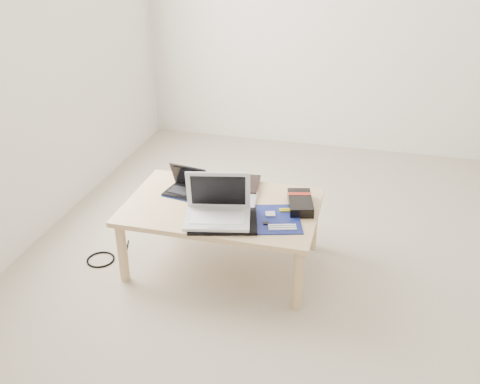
% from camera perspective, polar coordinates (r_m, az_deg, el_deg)
% --- Properties ---
extents(ground, '(4.00, 4.00, 0.00)m').
position_cam_1_polar(ground, '(3.20, 11.63, -9.13)').
color(ground, '#BCB099').
rests_on(ground, ground).
extents(coffee_table, '(1.10, 0.70, 0.40)m').
position_cam_1_polar(coffee_table, '(3.09, -1.96, -2.16)').
color(coffee_table, tan).
rests_on(coffee_table, ground).
extents(book, '(0.32, 0.27, 0.03)m').
position_cam_1_polar(book, '(3.26, -0.55, 0.84)').
color(book, black).
rests_on(book, coffee_table).
extents(netbook, '(0.27, 0.21, 0.17)m').
position_cam_1_polar(netbook, '(3.19, -5.65, 0.50)').
color(netbook, black).
rests_on(netbook, coffee_table).
extents(tablet, '(0.29, 0.23, 0.01)m').
position_cam_1_polar(tablet, '(3.03, -1.76, -1.59)').
color(tablet, black).
rests_on(tablet, coffee_table).
extents(remote, '(0.07, 0.22, 0.02)m').
position_cam_1_polar(remote, '(3.08, 1.25, -1.02)').
color(remote, '#ACACB0').
rests_on(remote, coffee_table).
extents(neoprene_sleeve, '(0.42, 0.35, 0.02)m').
position_cam_1_polar(neoprene_sleeve, '(2.88, -1.84, -3.12)').
color(neoprene_sleeve, black).
rests_on(neoprene_sleeve, coffee_table).
extents(white_laptop, '(0.39, 0.32, 0.25)m').
position_cam_1_polar(white_laptop, '(2.88, -2.40, -1.82)').
color(white_laptop, silver).
rests_on(white_laptop, neoprene_sleeve).
extents(motherboard, '(0.33, 0.38, 0.01)m').
position_cam_1_polar(motherboard, '(2.92, 3.97, -2.88)').
color(motherboard, '#0C1552').
rests_on(motherboard, coffee_table).
extents(gpu_box, '(0.19, 0.29, 0.06)m').
position_cam_1_polar(gpu_box, '(3.04, 6.44, -1.15)').
color(gpu_box, black).
rests_on(gpu_box, coffee_table).
extents(cable_coil, '(0.13, 0.13, 0.01)m').
position_cam_1_polar(cable_coil, '(3.12, -3.47, -0.76)').
color(cable_coil, black).
rests_on(cable_coil, coffee_table).
extents(floor_cable_coil, '(0.19, 0.19, 0.01)m').
position_cam_1_polar(floor_cable_coil, '(3.40, -14.64, -6.98)').
color(floor_cable_coil, black).
rests_on(floor_cable_coil, ground).
extents(floor_cable_trail, '(0.12, 0.33, 0.01)m').
position_cam_1_polar(floor_cable_trail, '(3.40, -12.10, -6.66)').
color(floor_cable_trail, black).
rests_on(floor_cable_trail, ground).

